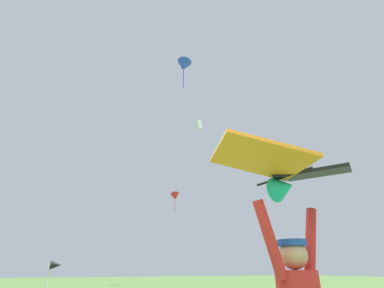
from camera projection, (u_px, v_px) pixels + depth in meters
held_stunt_kite at (288, 172)px, 2.54m from camera, size 1.69×1.00×0.39m
distant_kite_white_mid_right at (198, 125)px, 34.88m from camera, size 1.02×0.91×1.17m
distant_kite_blue_high_right at (184, 66)px, 24.39m from camera, size 1.81×1.70×2.92m
distant_kite_red_low_right at (175, 197)px, 22.88m from camera, size 0.99×1.09×1.72m
marker_flag at (54, 269)px, 7.74m from camera, size 0.30×0.24×1.62m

